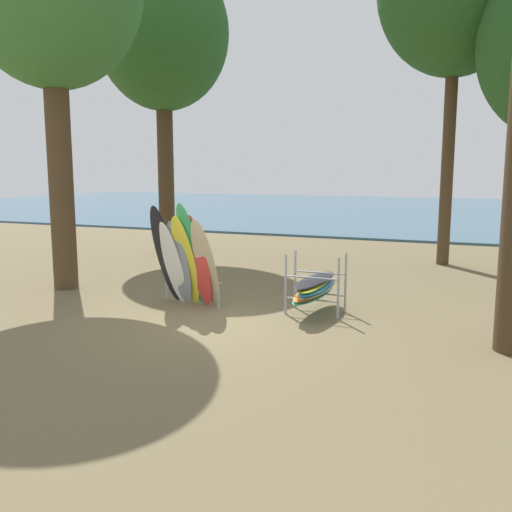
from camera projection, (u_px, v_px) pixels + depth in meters
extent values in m
plane|color=brown|center=(209.00, 323.00, 10.86)|extent=(80.00, 80.00, 0.00)
cube|color=#38607A|center=(415.00, 210.00, 39.94)|extent=(80.00, 36.00, 0.10)
cylinder|color=#4C3823|center=(60.00, 169.00, 13.59)|extent=(0.59, 0.59, 5.92)
cylinder|color=#4C3823|center=(448.00, 153.00, 17.01)|extent=(0.37, 0.37, 6.85)
cylinder|color=#42301E|center=(166.00, 166.00, 19.62)|extent=(0.56, 0.56, 6.10)
ellipsoid|color=#285623|center=(162.00, 32.00, 18.93)|extent=(4.51, 4.51, 5.19)
ellipsoid|color=black|center=(166.00, 255.00, 12.21)|extent=(0.61, 0.88, 2.20)
ellipsoid|color=white|center=(172.00, 263.00, 12.16)|extent=(0.67, 0.76, 1.86)
ellipsoid|color=gray|center=(179.00, 263.00, 12.08)|extent=(0.62, 0.64, 1.88)
ellipsoid|color=yellow|center=(185.00, 261.00, 12.00)|extent=(0.62, 0.78, 2.00)
ellipsoid|color=#339E56|center=(192.00, 255.00, 11.90)|extent=(0.66, 0.86, 2.27)
ellipsoid|color=red|center=(198.00, 262.00, 11.84)|extent=(0.65, 0.68, 2.03)
ellipsoid|color=#C6B289|center=(205.00, 264.00, 11.77)|extent=(0.63, 0.80, 1.96)
cylinder|color=#9EA0A5|center=(167.00, 288.00, 12.74)|extent=(0.04, 0.04, 0.55)
cylinder|color=#9EA0A5|center=(219.00, 296.00, 11.96)|extent=(0.04, 0.04, 0.55)
cylinder|color=#9EA0A5|center=(192.00, 279.00, 12.31)|extent=(1.61, 0.33, 0.04)
cylinder|color=#9EA0A5|center=(286.00, 284.00, 11.43)|extent=(0.05, 0.05, 1.25)
cylinder|color=#9EA0A5|center=(338.00, 289.00, 11.01)|extent=(0.05, 0.05, 1.25)
cylinder|color=#9EA0A5|center=(295.00, 279.00, 11.97)|extent=(0.05, 0.05, 1.25)
cylinder|color=#9EA0A5|center=(346.00, 283.00, 11.56)|extent=(0.05, 0.05, 1.25)
cylinder|color=#9EA0A5|center=(311.00, 300.00, 11.26)|extent=(1.10, 0.04, 0.04)
cylinder|color=#9EA0A5|center=(312.00, 278.00, 11.19)|extent=(1.10, 0.04, 0.04)
cylinder|color=#9EA0A5|center=(320.00, 294.00, 11.81)|extent=(1.10, 0.04, 0.04)
cylinder|color=#9EA0A5|center=(320.00, 273.00, 11.74)|extent=(1.10, 0.04, 0.04)
ellipsoid|color=#38B2AD|center=(314.00, 294.00, 11.54)|extent=(0.58, 2.12, 0.06)
ellipsoid|color=orange|center=(313.00, 291.00, 11.54)|extent=(0.51, 2.10, 0.06)
ellipsoid|color=#C6B289|center=(317.00, 289.00, 11.49)|extent=(0.53, 2.11, 0.06)
ellipsoid|color=#2D8ED1|center=(317.00, 286.00, 11.49)|extent=(0.58, 2.12, 0.06)
ellipsoid|color=yellow|center=(314.00, 283.00, 11.50)|extent=(0.66, 2.13, 0.06)
ellipsoid|color=black|center=(315.00, 280.00, 11.49)|extent=(0.59, 2.12, 0.06)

